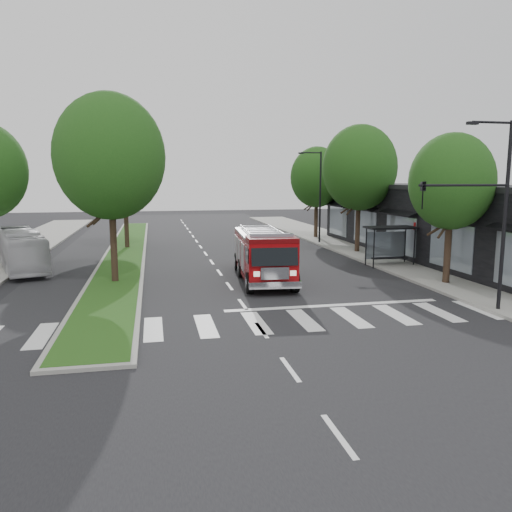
{
  "coord_description": "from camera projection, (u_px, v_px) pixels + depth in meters",
  "views": [
    {
      "loc": [
        -3.89,
        -21.73,
        5.64
      ],
      "look_at": [
        1.17,
        2.66,
        1.8
      ],
      "focal_mm": 35.0,
      "sensor_mm": 36.0,
      "label": 1
    }
  ],
  "objects": [
    {
      "name": "ground",
      "position": [
        243.0,
        305.0,
        22.67
      ],
      "size": [
        140.0,
        140.0,
        0.0
      ],
      "primitive_type": "plane",
      "color": "black",
      "rests_on": "ground"
    },
    {
      "name": "sidewalk_right",
      "position": [
        393.0,
        260.0,
        34.85
      ],
      "size": [
        5.0,
        80.0,
        0.15
      ],
      "primitive_type": "cube",
      "color": "gray",
      "rests_on": "ground"
    },
    {
      "name": "median",
      "position": [
        126.0,
        251.0,
        38.87
      ],
      "size": [
        3.0,
        50.0,
        0.15
      ],
      "color": "gray",
      "rests_on": "ground"
    },
    {
      "name": "storefront_row",
      "position": [
        453.0,
        224.0,
        35.38
      ],
      "size": [
        8.0,
        30.0,
        5.0
      ],
      "primitive_type": "cube",
      "color": "black",
      "rests_on": "ground"
    },
    {
      "name": "bus_shelter",
      "position": [
        389.0,
        235.0,
        32.49
      ],
      "size": [
        3.2,
        1.6,
        2.61
      ],
      "color": "black",
      "rests_on": "ground"
    },
    {
      "name": "tree_right_near",
      "position": [
        452.0,
        182.0,
        26.08
      ],
      "size": [
        4.4,
        4.4,
        8.05
      ],
      "color": "black",
      "rests_on": "ground"
    },
    {
      "name": "tree_right_mid",
      "position": [
        359.0,
        168.0,
        37.54
      ],
      "size": [
        5.6,
        5.6,
        9.72
      ],
      "color": "black",
      "rests_on": "ground"
    },
    {
      "name": "tree_right_far",
      "position": [
        317.0,
        177.0,
        47.31
      ],
      "size": [
        5.0,
        5.0,
        8.73
      ],
      "color": "black",
      "rests_on": "ground"
    },
    {
      "name": "tree_median_near",
      "position": [
        110.0,
        157.0,
        26.23
      ],
      "size": [
        5.8,
        5.8,
        10.16
      ],
      "color": "black",
      "rests_on": "ground"
    },
    {
      "name": "tree_median_far",
      "position": [
        124.0,
        169.0,
        39.83
      ],
      "size": [
        5.6,
        5.6,
        9.72
      ],
      "color": "black",
      "rests_on": "ground"
    },
    {
      "name": "streetlight_right_near",
      "position": [
        487.0,
        203.0,
        20.5
      ],
      "size": [
        4.08,
        0.22,
        8.0
      ],
      "color": "black",
      "rests_on": "ground"
    },
    {
      "name": "streetlight_right_far",
      "position": [
        319.0,
        193.0,
        43.42
      ],
      "size": [
        2.11,
        0.2,
        8.0
      ],
      "color": "black",
      "rests_on": "ground"
    },
    {
      "name": "fire_engine",
      "position": [
        263.0,
        255.0,
        28.0
      ],
      "size": [
        3.21,
        8.7,
        2.96
      ],
      "rotation": [
        0.0,
        0.0,
        -0.08
      ],
      "color": "#560406",
      "rests_on": "ground"
    },
    {
      "name": "city_bus",
      "position": [
        22.0,
        250.0,
        31.2
      ],
      "size": [
        4.96,
        9.34,
        2.55
      ],
      "primitive_type": "imported",
      "rotation": [
        0.0,
        0.0,
        0.33
      ],
      "color": "#B4B3B8",
      "rests_on": "ground"
    }
  ]
}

